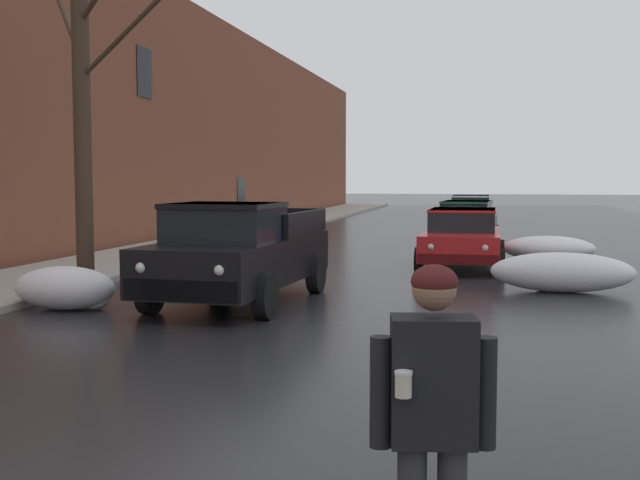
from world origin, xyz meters
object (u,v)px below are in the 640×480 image
Objects in this scene: sedan_red_parked_kerbside_close at (462,237)px; pedestrian_with_coffee at (433,409)px; pickup_truck_black_approaching_near_lane at (237,253)px; bare_tree_second_along_sidewalk at (84,123)px; sedan_green_parked_kerbside_mid at (466,222)px; sedan_white_parked_far_down_block at (471,211)px.

pedestrian_with_coffee is at bearing -88.75° from sedan_red_parked_kerbside_close.
pickup_truck_black_approaching_near_lane is at bearing 113.25° from pedestrian_with_coffee.
pickup_truck_black_approaching_near_lane is (3.34, -0.92, -2.33)m from bare_tree_second_along_sidewalk.
sedan_red_parked_kerbside_close is 2.45× the size of pedestrian_with_coffee.
pedestrian_with_coffee is at bearing -66.75° from pickup_truck_black_approaching_near_lane.
pedestrian_with_coffee is at bearing -88.89° from sedan_green_parked_kerbside_mid.
pickup_truck_black_approaching_near_lane is 2.90× the size of pedestrian_with_coffee.
sedan_red_parked_kerbside_close is at bearing -89.52° from sedan_white_parked_far_down_block.
sedan_green_parked_kerbside_mid is at bearing -89.75° from sedan_white_parked_far_down_block.
bare_tree_second_along_sidewalk reaches higher than sedan_green_parked_kerbside_mid.
pedestrian_with_coffee is (0.46, -29.97, 0.28)m from sedan_white_parked_far_down_block.
sedan_green_parked_kerbside_mid is 1.06× the size of sedan_white_parked_far_down_block.
pickup_truck_black_approaching_near_lane is 7.31m from sedan_red_parked_kerbside_close.
bare_tree_second_along_sidewalk is 1.39× the size of sedan_green_parked_kerbside_mid.
sedan_red_parked_kerbside_close is at bearing -89.23° from sedan_green_parked_kerbside_mid.
bare_tree_second_along_sidewalk is 21.09m from sedan_white_parked_far_down_block.
sedan_white_parked_far_down_block is 2.37× the size of pedestrian_with_coffee.
sedan_green_parked_kerbside_mid is at bearing 90.77° from sedan_red_parked_kerbside_close.
pickup_truck_black_approaching_near_lane and pedestrian_with_coffee have the same top height.
bare_tree_second_along_sidewalk is at bearing -120.15° from sedan_green_parked_kerbside_mid.
pickup_truck_black_approaching_near_lane reaches higher than sedan_green_parked_kerbside_mid.
bare_tree_second_along_sidewalk is 9.16m from sedan_red_parked_kerbside_close.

